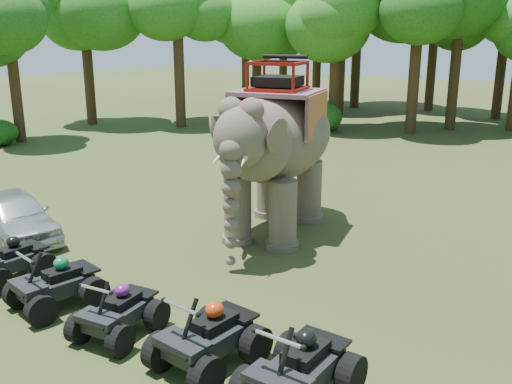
% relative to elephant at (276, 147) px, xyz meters
% --- Properties ---
extents(ground, '(110.00, 110.00, 0.00)m').
position_rel_elephant_xyz_m(ground, '(1.29, -3.83, -2.28)').
color(ground, '#47381E').
rests_on(ground, ground).
extents(elephant, '(3.68, 5.85, 4.56)m').
position_rel_elephant_xyz_m(elephant, '(0.00, 0.00, 0.00)').
color(elephant, brown).
rests_on(elephant, ground).
extents(parked_car, '(3.88, 2.33, 1.24)m').
position_rel_elephant_xyz_m(parked_car, '(-5.06, -4.43, -1.66)').
color(parked_car, silver).
rests_on(parked_car, ground).
extents(atv_0, '(1.23, 1.64, 1.18)m').
position_rel_elephant_xyz_m(atv_0, '(-2.82, -5.96, -1.69)').
color(atv_0, black).
rests_on(atv_0, ground).
extents(atv_1, '(1.45, 1.82, 1.22)m').
position_rel_elephant_xyz_m(atv_1, '(-0.95, -6.11, -1.67)').
color(atv_1, black).
rests_on(atv_1, ground).
extents(atv_2, '(1.33, 1.68, 1.13)m').
position_rel_elephant_xyz_m(atv_2, '(0.86, -6.12, -1.71)').
color(atv_2, black).
rests_on(atv_2, ground).
extents(atv_3, '(1.38, 1.82, 1.29)m').
position_rel_elephant_xyz_m(atv_3, '(2.74, -5.91, -1.63)').
color(atv_3, black).
rests_on(atv_3, ground).
extents(atv_4, '(1.33, 1.81, 1.33)m').
position_rel_elephant_xyz_m(atv_4, '(4.41, -5.84, -1.61)').
color(atv_4, black).
rests_on(atv_4, ground).
extents(tree_23, '(4.56, 4.56, 6.51)m').
position_rel_elephant_xyz_m(tree_23, '(-17.07, 3.27, 0.98)').
color(tree_23, '#195114').
rests_on(tree_23, ground).
extents(tree_24, '(5.94, 5.94, 8.48)m').
position_rel_elephant_xyz_m(tree_24, '(-18.60, 8.71, 1.96)').
color(tree_24, '#195114').
rests_on(tree_24, ground).
extents(tree_25, '(6.02, 6.02, 8.61)m').
position_rel_elephant_xyz_m(tree_25, '(-13.83, 11.01, 2.03)').
color(tree_25, '#195114').
rests_on(tree_25, ground).
extents(tree_26, '(5.67, 5.67, 8.10)m').
position_rel_elephant_xyz_m(tree_26, '(-12.01, 15.66, 1.77)').
color(tree_26, '#195114').
rests_on(tree_26, ground).
extents(tree_27, '(5.29, 5.29, 7.56)m').
position_rel_elephant_xyz_m(tree_27, '(-6.59, 15.19, 1.50)').
color(tree_27, '#195114').
rests_on(tree_27, ground).
extents(tree_28, '(6.21, 6.21, 8.87)m').
position_rel_elephant_xyz_m(tree_28, '(-2.76, 16.56, 2.16)').
color(tree_28, '#195114').
rests_on(tree_28, ground).
extents(tree_30, '(6.12, 6.12, 8.74)m').
position_rel_elephant_xyz_m(tree_30, '(-9.20, 20.81, 2.09)').
color(tree_30, '#195114').
rests_on(tree_30, ground).
extents(tree_32, '(5.83, 5.83, 8.33)m').
position_rel_elephant_xyz_m(tree_32, '(-11.45, 21.68, 1.89)').
color(tree_32, '#195114').
rests_on(tree_32, ground).
extents(tree_34, '(6.39, 6.39, 9.13)m').
position_rel_elephant_xyz_m(tree_34, '(-5.09, 25.69, 2.29)').
color(tree_34, '#195114').
rests_on(tree_34, ground).
extents(tree_36, '(5.66, 5.66, 8.09)m').
position_rel_elephant_xyz_m(tree_36, '(-1.46, 18.92, 1.77)').
color(tree_36, '#195114').
rests_on(tree_36, ground).
extents(tree_37, '(5.99, 5.99, 8.55)m').
position_rel_elephant_xyz_m(tree_37, '(-0.47, 24.41, 2.00)').
color(tree_37, '#195114').
rests_on(tree_37, ground).
extents(tree_38, '(7.47, 7.47, 10.68)m').
position_rel_elephant_xyz_m(tree_38, '(-9.84, 24.21, 3.06)').
color(tree_38, '#195114').
rests_on(tree_38, ground).
extents(tree_39, '(5.94, 5.94, 8.48)m').
position_rel_elephant_xyz_m(tree_39, '(-17.64, 21.98, 1.96)').
color(tree_39, '#195114').
rests_on(tree_39, ground).
extents(tree_40, '(6.24, 6.24, 8.91)m').
position_rel_elephant_xyz_m(tree_40, '(-14.91, 22.86, 2.18)').
color(tree_40, '#195114').
rests_on(tree_40, ground).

